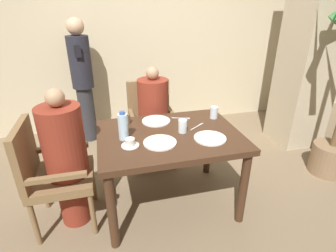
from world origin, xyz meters
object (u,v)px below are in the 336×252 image
at_px(standing_host, 83,79).
at_px(teacup_with_saucer, 130,143).
at_px(chair_left_side, 50,171).
at_px(plate_main_right, 210,138).
at_px(glass_tall_near, 214,112).
at_px(plate_main_left, 160,143).
at_px(glass_tall_mid, 183,126).
at_px(diner_in_far_chair, 153,118).
at_px(diner_in_left_chair, 67,159).
at_px(plate_dessert_center, 156,121).
at_px(water_bottle, 123,126).
at_px(chair_far_side, 151,119).

relative_size(standing_host, teacup_with_saucer, 11.47).
xyz_separation_m(chair_left_side, plate_main_right, (1.25, -0.17, 0.21)).
distance_m(standing_host, glass_tall_near, 1.78).
bearing_deg(teacup_with_saucer, standing_host, 103.39).
relative_size(chair_left_side, plate_main_left, 3.56).
bearing_deg(glass_tall_mid, diner_in_far_chair, 99.65).
height_order(teacup_with_saucer, glass_tall_near, glass_tall_near).
height_order(diner_in_left_chair, plate_dessert_center, diner_in_left_chair).
xyz_separation_m(diner_in_far_chair, teacup_with_saucer, (-0.34, -0.80, 0.16)).
bearing_deg(diner_in_left_chair, teacup_with_saucer, -14.66).
xyz_separation_m(diner_in_far_chair, plate_dessert_center, (-0.05, -0.40, 0.14)).
relative_size(water_bottle, glass_tall_mid, 2.11).
bearing_deg(plate_main_left, diner_in_left_chair, 168.80).
bearing_deg(chair_left_side, plate_main_right, -7.70).
xyz_separation_m(plate_main_left, water_bottle, (-0.26, 0.15, 0.10)).
distance_m(chair_left_side, plate_main_left, 0.89).
relative_size(diner_in_left_chair, glass_tall_near, 10.50).
height_order(diner_in_far_chair, plate_dessert_center, diner_in_far_chair).
bearing_deg(plate_dessert_center, diner_in_far_chair, 82.31).
xyz_separation_m(diner_in_left_chair, plate_main_right, (1.12, -0.17, 0.12)).
bearing_deg(water_bottle, plate_main_right, -14.63).
bearing_deg(glass_tall_near, glass_tall_mid, -150.14).
relative_size(plate_main_right, glass_tall_mid, 2.31).
height_order(standing_host, teacup_with_saucer, standing_host).
distance_m(plate_main_right, glass_tall_mid, 0.25).
xyz_separation_m(diner_in_far_chair, glass_tall_near, (0.49, -0.46, 0.19)).
xyz_separation_m(diner_in_left_chair, standing_host, (0.10, 1.51, 0.24)).
xyz_separation_m(chair_left_side, standing_host, (0.23, 1.51, 0.33)).
distance_m(plate_main_right, glass_tall_near, 0.43).
xyz_separation_m(plate_main_right, plate_dessert_center, (-0.35, 0.44, 0.00)).
relative_size(diner_in_left_chair, plate_dessert_center, 4.54).
height_order(plate_main_left, glass_tall_near, glass_tall_near).
relative_size(plate_main_left, plate_main_right, 1.00).
height_order(plate_dessert_center, teacup_with_saucer, teacup_with_saucer).
distance_m(chair_left_side, plate_dessert_center, 0.97).
xyz_separation_m(diner_in_left_chair, water_bottle, (0.45, 0.00, 0.23)).
bearing_deg(glass_tall_mid, chair_left_side, 179.93).
bearing_deg(diner_in_left_chair, plate_main_left, -11.20).
relative_size(plate_main_left, plate_dessert_center, 1.00).
distance_m(chair_left_side, standing_host, 1.57).
bearing_deg(chair_left_side, plate_dessert_center, 16.42).
bearing_deg(standing_host, plate_dessert_center, -61.55).
bearing_deg(standing_host, diner_in_far_chair, -49.06).
xyz_separation_m(standing_host, water_bottle, (0.36, -1.51, -0.01)).
relative_size(plate_main_right, plate_dessert_center, 1.00).
xyz_separation_m(plate_main_left, plate_main_right, (0.40, -0.03, 0.00)).
bearing_deg(plate_main_right, chair_far_side, 106.59).
bearing_deg(glass_tall_mid, chair_far_side, 98.04).
height_order(diner_in_left_chair, water_bottle, diner_in_left_chair).
relative_size(diner_in_left_chair, diner_in_far_chair, 1.03).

